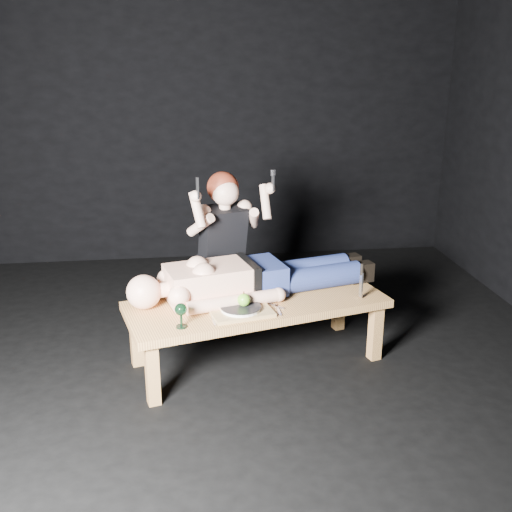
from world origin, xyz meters
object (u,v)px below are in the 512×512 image
at_px(serving_tray, 241,311).
at_px(goblet, 181,315).
at_px(kneeling_woman, 219,249).
at_px(table, 257,332).
at_px(carving_knife, 361,281).
at_px(lying_man, 257,273).

xyz_separation_m(serving_tray, goblet, (-0.37, -0.17, 0.07)).
distance_m(kneeling_woman, goblet, 0.98).
bearing_deg(goblet, table, 34.37).
bearing_deg(table, carving_knife, -17.43).
bearing_deg(table, kneeling_woman, 95.38).
xyz_separation_m(kneeling_woman, carving_knife, (0.91, -0.62, -0.06)).
height_order(lying_man, serving_tray, lying_man).
xyz_separation_m(kneeling_woman, goblet, (-0.29, -0.93, -0.10)).
bearing_deg(goblet, carving_knife, 14.27).
relative_size(lying_man, serving_tray, 4.87).
xyz_separation_m(table, serving_tray, (-0.13, -0.18, 0.24)).
bearing_deg(serving_tray, goblet, -156.15).
bearing_deg(carving_knife, table, 162.57).
relative_size(kneeling_woman, serving_tray, 3.31).
bearing_deg(lying_man, serving_tray, -127.71).
height_order(serving_tray, carving_knife, carving_knife).
bearing_deg(goblet, kneeling_woman, 72.55).
xyz_separation_m(lying_man, carving_knife, (0.68, -0.20, -0.02)).
xyz_separation_m(serving_tray, carving_knife, (0.82, 0.14, 0.11)).
relative_size(serving_tray, goblet, 2.45).
bearing_deg(lying_man, table, -111.00).
xyz_separation_m(table, kneeling_woman, (-0.21, 0.58, 0.41)).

